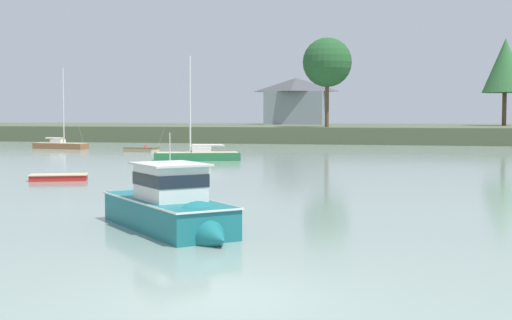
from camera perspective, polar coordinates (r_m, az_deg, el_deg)
ground_plane at (r=14.23m, az=-2.67°, el=-10.91°), size 489.66×489.66×0.00m
far_shore_bank at (r=106.58m, az=11.25°, el=2.24°), size 220.35×43.34×2.07m
sailboat_green at (r=55.51m, az=-4.79°, el=0.16°), size 6.99×3.98×8.68m
cruiser_teal at (r=21.65m, az=-6.61°, el=-4.61°), size 6.24×6.42×3.74m
sailboat_wood at (r=77.34m, az=-15.65°, el=1.03°), size 6.31×2.39×8.98m
dinghy_sand at (r=69.41m, az=-9.33°, el=0.78°), size 3.60×2.13×0.56m
dinghy_red at (r=39.88m, az=-15.77°, el=-1.44°), size 3.41×2.48×0.48m
mooring_buoy_green at (r=85.55m, az=-17.03°, el=1.15°), size 0.34×0.34×0.39m
mooring_buoy_red at (r=75.69m, az=-8.93°, el=0.99°), size 0.52×0.52×0.57m
shore_tree_left at (r=88.45m, az=5.82°, el=7.90°), size 6.14×6.14×11.15m
shore_tree_left_mid at (r=106.20m, az=19.64°, el=7.25°), size 6.30×6.30×12.41m
cottage_eastern at (r=115.79m, az=3.26°, el=4.87°), size 10.32×6.67×7.62m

